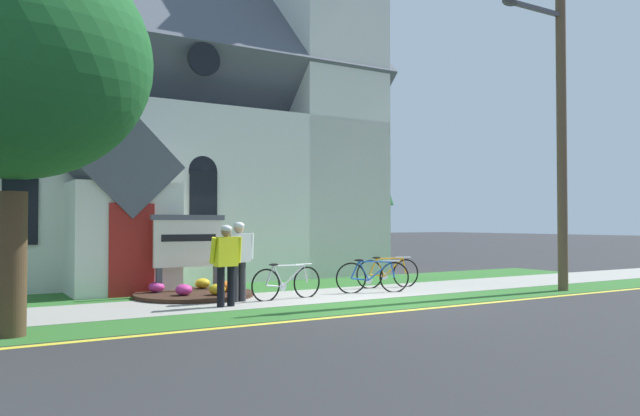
# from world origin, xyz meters

# --- Properties ---
(ground) EXTENTS (140.00, 140.00, 0.00)m
(ground) POSITION_xyz_m (0.00, 4.00, 0.00)
(ground) COLOR #2B2B2D
(sidewalk_slab) EXTENTS (32.00, 2.38, 0.01)m
(sidewalk_slab) POSITION_xyz_m (-1.88, 1.55, 0.01)
(sidewalk_slab) COLOR #99968E
(sidewalk_slab) RESTS_ON ground
(grass_verge) EXTENTS (32.00, 1.52, 0.01)m
(grass_verge) POSITION_xyz_m (-1.88, -0.40, 0.00)
(grass_verge) COLOR #2D6628
(grass_verge) RESTS_ON ground
(church_lawn) EXTENTS (24.00, 2.44, 0.01)m
(church_lawn) POSITION_xyz_m (-1.88, 3.96, 0.00)
(church_lawn) COLOR #2D6628
(church_lawn) RESTS_ON ground
(curb_paint_stripe) EXTENTS (28.00, 0.16, 0.01)m
(curb_paint_stripe) POSITION_xyz_m (-1.88, -1.31, 0.00)
(curb_paint_stripe) COLOR yellow
(curb_paint_stripe) RESTS_ON ground
(church_building) EXTENTS (13.07, 10.78, 13.73)m
(church_building) POSITION_xyz_m (-1.42, 9.31, 4.71)
(church_building) COLOR silver
(church_building) RESTS_ON ground
(church_sign) EXTENTS (1.76, 0.17, 1.84)m
(church_sign) POSITION_xyz_m (-2.94, 3.23, 1.18)
(church_sign) COLOR #474C56
(church_sign) RESTS_ON ground
(flower_bed) EXTENTS (2.65, 2.65, 0.34)m
(flower_bed) POSITION_xyz_m (-2.93, 2.82, 0.08)
(flower_bed) COLOR #382319
(flower_bed) RESTS_ON ground
(bicycle_black) EXTENTS (1.74, 0.36, 0.82)m
(bicycle_black) POSITION_xyz_m (1.96, 2.14, 0.38)
(bicycle_black) COLOR black
(bicycle_black) RESTS_ON ground
(bicycle_white) EXTENTS (1.77, 0.22, 0.81)m
(bicycle_white) POSITION_xyz_m (-1.40, 1.33, 0.37)
(bicycle_white) COLOR black
(bicycle_white) RESTS_ON ground
(bicycle_silver) EXTENTS (1.73, 0.60, 0.82)m
(bicycle_silver) POSITION_xyz_m (0.96, 1.41, 0.38)
(bicycle_silver) COLOR black
(bicycle_silver) RESTS_ON ground
(cyclist_in_white_jersey) EXTENTS (0.66, 0.29, 1.68)m
(cyclist_in_white_jersey) POSITION_xyz_m (-2.44, 1.50, 0.98)
(cyclist_in_white_jersey) COLOR #2D2D33
(cyclist_in_white_jersey) RESTS_ON ground
(cyclist_in_yellow_jersey) EXTENTS (0.65, 0.29, 1.61)m
(cyclist_in_yellow_jersey) POSITION_xyz_m (-2.96, 0.91, 0.94)
(cyclist_in_yellow_jersey) COLOR black
(cyclist_in_yellow_jersey) RESTS_ON ground
(utility_pole) EXTENTS (3.12, 0.28, 9.21)m
(utility_pole) POSITION_xyz_m (5.15, -0.60, 5.09)
(utility_pole) COLOR brown
(utility_pole) RESTS_ON ground
(roadside_conifer) EXTENTS (3.15, 3.15, 7.38)m
(roadside_conifer) POSITION_xyz_m (6.21, 9.88, 4.85)
(roadside_conifer) COLOR #4C3823
(roadside_conifer) RESTS_ON ground
(verge_sapling) EXTENTS (3.94, 3.94, 5.85)m
(verge_sapling) POSITION_xyz_m (-6.84, -0.41, 4.05)
(verge_sapling) COLOR #4C3823
(verge_sapling) RESTS_ON ground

